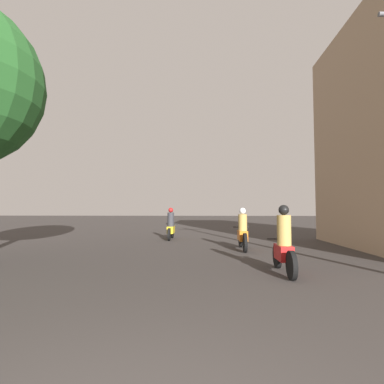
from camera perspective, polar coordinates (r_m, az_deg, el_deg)
name	(u,v)px	position (r m, az deg, el deg)	size (l,w,h in m)	color
motorcycle_red	(284,246)	(7.43, 17.08, -9.79)	(0.60, 1.93, 1.60)	black
motorcycle_orange	(243,233)	(11.31, 9.61, -7.68)	(0.60, 2.09, 1.55)	black
motorcycle_yellow	(171,227)	(14.89, -4.05, -6.62)	(0.60, 1.94, 1.56)	black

